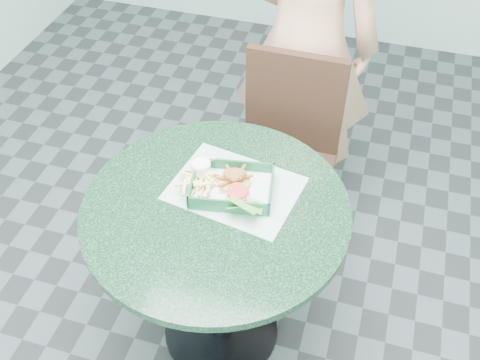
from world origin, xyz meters
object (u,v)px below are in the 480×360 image
(dining_chair, at_px, (286,147))
(sauce_ramekin, at_px, (205,167))
(crab_sandwich, at_px, (235,182))
(cafe_table, at_px, (217,243))
(diner_person, at_px, (308,18))
(food_basket, at_px, (232,193))

(dining_chair, relative_size, sauce_ramekin, 14.14)
(dining_chair, relative_size, crab_sandwich, 8.75)
(dining_chair, height_order, sauce_ramekin, dining_chair)
(cafe_table, distance_m, dining_chair, 0.62)
(dining_chair, xyz_separation_m, crab_sandwich, (-0.07, -0.51, 0.27))
(diner_person, xyz_separation_m, sauce_ramekin, (-0.18, -0.77, -0.18))
(food_basket, distance_m, crab_sandwich, 0.04)
(dining_chair, distance_m, food_basket, 0.59)
(food_basket, xyz_separation_m, crab_sandwich, (0.00, 0.02, 0.03))
(dining_chair, height_order, diner_person, diner_person)
(dining_chair, xyz_separation_m, sauce_ramekin, (-0.18, -0.48, 0.27))
(cafe_table, bearing_deg, sauce_ramekin, 121.07)
(cafe_table, distance_m, diner_person, 0.99)
(food_basket, relative_size, sauce_ramekin, 4.02)
(cafe_table, height_order, food_basket, food_basket)
(diner_person, height_order, crab_sandwich, diner_person)
(diner_person, bearing_deg, food_basket, 83.90)
(crab_sandwich, bearing_deg, cafe_table, -110.56)
(dining_chair, height_order, food_basket, dining_chair)
(dining_chair, bearing_deg, sauce_ramekin, -110.61)
(dining_chair, relative_size, food_basket, 3.52)
(sauce_ramekin, bearing_deg, dining_chair, 68.86)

